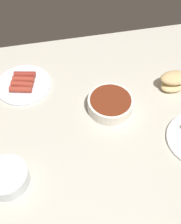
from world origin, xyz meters
TOP-DOWN VIEW (x-y plane):
  - ground_plane at (0.00, 0.00)cm, footprint 120.00×90.00cm
  - bowl_chili at (-3.72, -1.02)cm, footprint 16.83×16.83cm
  - bread_stack at (-30.91, -6.21)cm, footprint 12.78×9.10cm
  - plate_sausages at (27.42, -19.36)cm, footprint 21.74×21.74cm
  - bowl_coleslaw at (34.50, 20.74)cm, footprint 13.57×13.76cm

SIDE VIEW (x-z plane):
  - ground_plane at x=0.00cm, z-range -3.00..0.00cm
  - plate_sausages at x=27.42cm, z-range -0.70..2.75cm
  - bowl_chili at x=-3.72cm, z-range 0.24..5.34cm
  - bowl_coleslaw at x=34.50cm, z-range -4.56..10.45cm
  - bread_stack at x=-30.91cm, z-range 0.00..7.20cm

